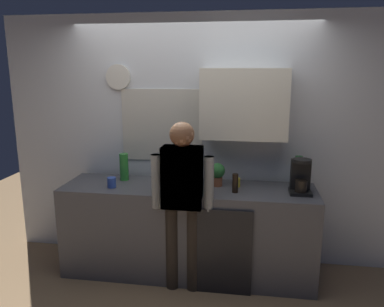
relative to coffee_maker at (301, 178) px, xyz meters
name	(u,v)px	position (x,y,z in m)	size (l,w,h in m)	color
ground_plane	(183,287)	(-1.07, -0.29, -1.06)	(8.00, 8.00, 0.00)	#8C6D4C
kitchen_counter	(188,230)	(-1.07, 0.01, -0.60)	(2.48, 0.64, 0.91)	#4C4C51
dishwasher_panel	(221,252)	(-0.70, -0.32, -0.65)	(0.56, 0.02, 0.82)	black
back_wall_assembly	(200,135)	(-1.00, 0.41, 0.30)	(4.08, 0.42, 2.60)	silver
coffee_maker	(301,178)	(0.00, 0.00, 0.00)	(0.20, 0.20, 0.33)	black
bottle_clear_soda	(124,167)	(-1.76, 0.15, -0.01)	(0.09, 0.09, 0.28)	#2D8C33
bottle_dark_sauce	(235,183)	(-0.60, -0.08, -0.06)	(0.06, 0.06, 0.18)	black
bottle_green_wine	(298,171)	(0.00, 0.22, 0.00)	(0.07, 0.07, 0.30)	#195923
bottle_olive_oil	(186,170)	(-1.11, 0.18, -0.02)	(0.06, 0.06, 0.25)	olive
cup_yellow_cup	(236,182)	(-0.59, 0.10, -0.10)	(0.07, 0.07, 0.09)	yellow
cup_blue_mug	(112,182)	(-1.80, -0.11, -0.10)	(0.08, 0.08, 0.10)	#3351B2
cup_white_mug	(195,176)	(-1.02, 0.24, -0.10)	(0.08, 0.08, 0.10)	white
potted_plant	(217,173)	(-0.78, 0.10, -0.01)	(0.15, 0.15, 0.23)	#9E5638
dish_soap	(160,184)	(-1.30, -0.18, -0.07)	(0.06, 0.06, 0.18)	green
person_at_sink	(182,193)	(-1.07, -0.29, -0.11)	(0.57, 0.22, 1.60)	brown
person_guest	(182,193)	(-1.07, -0.29, -0.11)	(0.57, 0.22, 1.60)	brown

